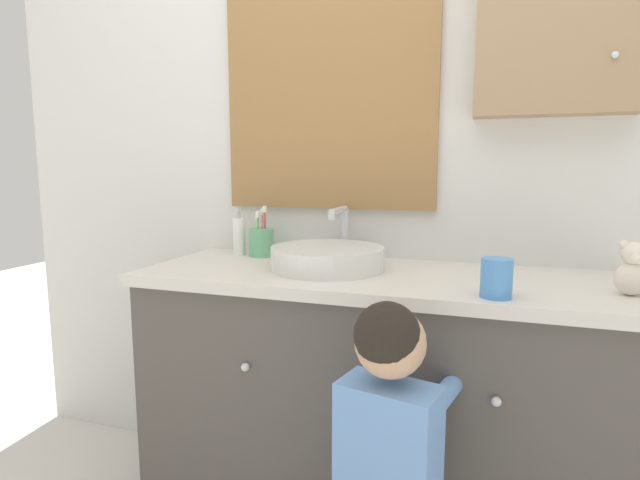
{
  "coord_description": "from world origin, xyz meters",
  "views": [
    {
      "loc": [
        0.29,
        -1.12,
        1.16
      ],
      "look_at": [
        -0.18,
        0.28,
        0.95
      ],
      "focal_mm": 28.0,
      "sensor_mm": 36.0,
      "label": 1
    }
  ],
  "objects_px": {
    "child_figure": "(389,467)",
    "teddy_bear": "(632,270)",
    "drinking_cup": "(496,278)",
    "sink_basin": "(328,257)",
    "soap_dispenser": "(239,236)",
    "toothbrush_holder": "(261,242)"
  },
  "relations": [
    {
      "from": "sink_basin",
      "to": "drinking_cup",
      "type": "distance_m",
      "value": 0.54
    },
    {
      "from": "toothbrush_holder",
      "to": "soap_dispenser",
      "type": "distance_m",
      "value": 0.09
    },
    {
      "from": "child_figure",
      "to": "drinking_cup",
      "type": "height_order",
      "value": "drinking_cup"
    },
    {
      "from": "sink_basin",
      "to": "teddy_bear",
      "type": "bearing_deg",
      "value": -5.72
    },
    {
      "from": "teddy_bear",
      "to": "child_figure",
      "type": "bearing_deg",
      "value": -145.25
    },
    {
      "from": "toothbrush_holder",
      "to": "child_figure",
      "type": "relative_size",
      "value": 0.2
    },
    {
      "from": "toothbrush_holder",
      "to": "child_figure",
      "type": "bearing_deg",
      "value": -45.63
    },
    {
      "from": "toothbrush_holder",
      "to": "child_figure",
      "type": "distance_m",
      "value": 0.92
    },
    {
      "from": "drinking_cup",
      "to": "sink_basin",
      "type": "bearing_deg",
      "value": 157.25
    },
    {
      "from": "sink_basin",
      "to": "drinking_cup",
      "type": "relative_size",
      "value": 4.15
    },
    {
      "from": "sink_basin",
      "to": "soap_dispenser",
      "type": "height_order",
      "value": "sink_basin"
    },
    {
      "from": "sink_basin",
      "to": "drinking_cup",
      "type": "xyz_separation_m",
      "value": [
        0.49,
        -0.21,
        0.01
      ]
    },
    {
      "from": "child_figure",
      "to": "teddy_bear",
      "type": "xyz_separation_m",
      "value": [
        0.53,
        0.37,
        0.41
      ]
    },
    {
      "from": "sink_basin",
      "to": "drinking_cup",
      "type": "height_order",
      "value": "sink_basin"
    },
    {
      "from": "soap_dispenser",
      "to": "child_figure",
      "type": "bearing_deg",
      "value": -41.69
    },
    {
      "from": "child_figure",
      "to": "drinking_cup",
      "type": "bearing_deg",
      "value": 48.68
    },
    {
      "from": "child_figure",
      "to": "sink_basin",
      "type": "bearing_deg",
      "value": 122.43
    },
    {
      "from": "sink_basin",
      "to": "soap_dispenser",
      "type": "distance_m",
      "value": 0.42
    },
    {
      "from": "sink_basin",
      "to": "toothbrush_holder",
      "type": "xyz_separation_m",
      "value": [
        -0.3,
        0.15,
        0.01
      ]
    },
    {
      "from": "toothbrush_holder",
      "to": "teddy_bear",
      "type": "height_order",
      "value": "toothbrush_holder"
    },
    {
      "from": "soap_dispenser",
      "to": "teddy_bear",
      "type": "xyz_separation_m",
      "value": [
        1.2,
        -0.23,
        -0.01
      ]
    },
    {
      "from": "sink_basin",
      "to": "teddy_bear",
      "type": "relative_size",
      "value": 2.92
    }
  ]
}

